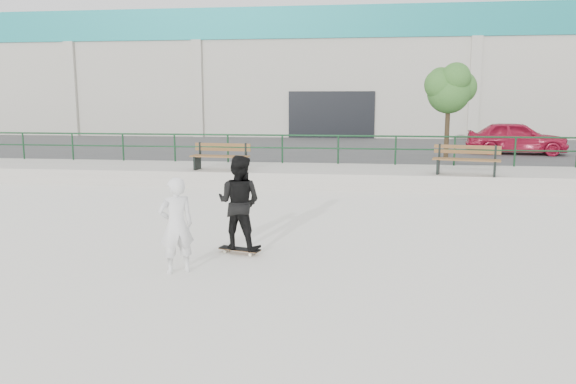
# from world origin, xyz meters

# --- Properties ---
(ground) EXTENTS (120.00, 120.00, 0.00)m
(ground) POSITION_xyz_m (0.00, 0.00, 0.00)
(ground) COLOR white
(ground) RESTS_ON ground
(ledge) EXTENTS (30.00, 3.00, 0.50)m
(ledge) POSITION_xyz_m (0.00, 9.50, 0.25)
(ledge) COLOR #AFA9A0
(ledge) RESTS_ON ground
(parking_strip) EXTENTS (60.00, 14.00, 0.50)m
(parking_strip) POSITION_xyz_m (0.00, 18.00, 0.25)
(parking_strip) COLOR #3E3E3E
(parking_strip) RESTS_ON ground
(railing) EXTENTS (28.00, 0.06, 1.03)m
(railing) POSITION_xyz_m (-0.00, 10.80, 1.24)
(railing) COLOR #153B20
(railing) RESTS_ON ledge
(commercial_building) EXTENTS (44.20, 16.33, 8.00)m
(commercial_building) POSITION_xyz_m (-0.00, 31.99, 4.58)
(commercial_building) COLOR #AEAB9C
(commercial_building) RESTS_ON ground
(bench_left) EXTENTS (1.94, 0.72, 0.88)m
(bench_left) POSITION_xyz_m (-2.71, 8.62, 0.93)
(bench_left) COLOR brown
(bench_left) RESTS_ON ledge
(bench_right) EXTENTS (2.04, 0.97, 0.91)m
(bench_right) POSITION_xyz_m (5.00, 8.47, 0.95)
(bench_right) COLOR brown
(bench_right) RESTS_ON ledge
(tree) EXTENTS (2.04, 1.81, 3.62)m
(tree) POSITION_xyz_m (5.09, 13.22, 3.22)
(tree) COLOR #3D301E
(tree) RESTS_ON parking_strip
(red_car) EXTENTS (4.17, 2.11, 1.36)m
(red_car) POSITION_xyz_m (8.20, 15.39, 1.18)
(red_car) COLOR #A51431
(red_car) RESTS_ON parking_strip
(skateboard) EXTENTS (0.81, 0.40, 0.09)m
(skateboard) POSITION_xyz_m (-0.34, 0.68, 0.07)
(skateboard) COLOR black
(skateboard) RESTS_ON ground
(standing_skater) EXTENTS (0.95, 0.81, 1.71)m
(standing_skater) POSITION_xyz_m (-0.34, 0.68, 0.95)
(standing_skater) COLOR black
(standing_skater) RESTS_ON skateboard
(seated_skater) EXTENTS (0.69, 0.63, 1.57)m
(seated_skater) POSITION_xyz_m (-1.10, -0.57, 0.79)
(seated_skater) COLOR white
(seated_skater) RESTS_ON ground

